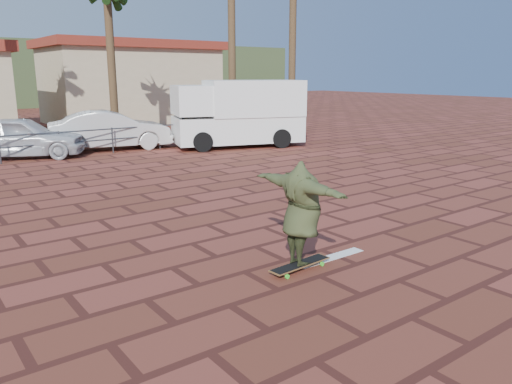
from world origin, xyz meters
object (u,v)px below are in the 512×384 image
(skateboarder, at_px, (301,213))
(car_white, at_px, (111,130))
(longboard, at_px, (300,265))
(car_silver, at_px, (20,137))
(campervan, at_px, (239,112))

(skateboarder, bearing_deg, car_white, -8.55)
(longboard, relative_size, car_silver, 0.26)
(skateboarder, distance_m, campervan, 13.93)
(longboard, xyz_separation_m, campervan, (7.14, 11.95, 1.36))
(skateboarder, bearing_deg, car_silver, 5.17)
(skateboarder, xyz_separation_m, car_white, (2.41, 14.30, -0.15))
(longboard, relative_size, skateboarder, 0.57)
(campervan, height_order, car_silver, campervan)
(longboard, bearing_deg, car_white, 76.23)
(skateboarder, height_order, car_white, skateboarder)
(car_silver, bearing_deg, longboard, -150.18)
(longboard, relative_size, car_white, 0.24)
(campervan, height_order, car_white, campervan)
(longboard, xyz_separation_m, skateboarder, (-0.00, 0.00, 0.85))
(skateboarder, relative_size, car_white, 0.42)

